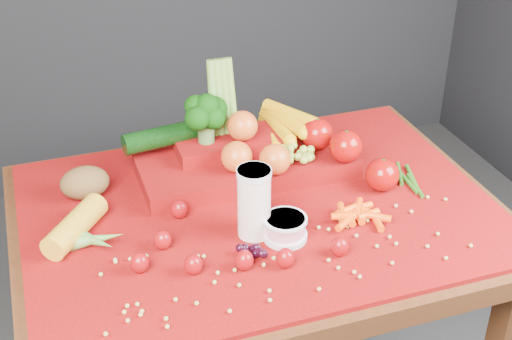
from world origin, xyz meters
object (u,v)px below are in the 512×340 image
object	(u,v)px
table	(259,245)
yogurt_bowl	(285,227)
milk_glass	(254,200)
produce_mound	(255,150)

from	to	relation	value
table	yogurt_bowl	world-z (taller)	yogurt_bowl
yogurt_bowl	milk_glass	bearing A→B (deg)	147.25
table	milk_glass	bearing A→B (deg)	-114.85
yogurt_bowl	produce_mound	xyz separation A→B (m)	(0.03, 0.28, 0.03)
yogurt_bowl	produce_mound	bearing A→B (deg)	84.26
table	produce_mound	bearing A→B (deg)	74.33
milk_glass	yogurt_bowl	bearing A→B (deg)	-32.75
produce_mound	yogurt_bowl	bearing A→B (deg)	-95.74
produce_mound	table	bearing A→B (deg)	-105.67
yogurt_bowl	table	bearing A→B (deg)	96.47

